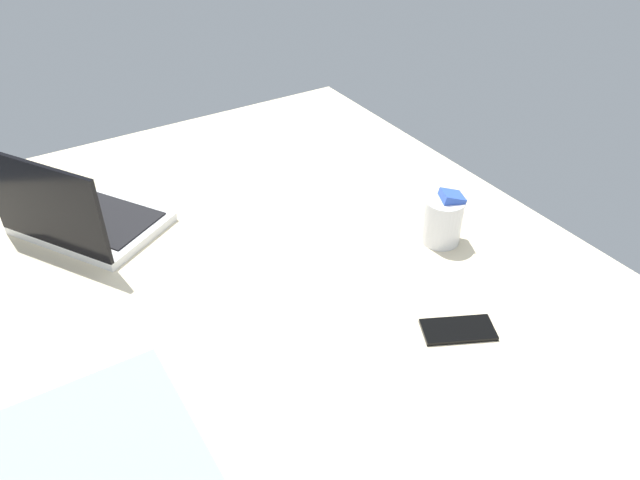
# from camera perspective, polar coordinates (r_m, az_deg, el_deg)

# --- Properties ---
(bed_mattress) EXTENTS (1.80, 1.40, 0.18)m
(bed_mattress) POSITION_cam_1_polar(r_m,az_deg,el_deg) (1.35, -3.83, -7.85)
(bed_mattress) COLOR beige
(bed_mattress) RESTS_ON ground
(laptop) EXTENTS (0.40, 0.37, 0.23)m
(laptop) POSITION_cam_1_polar(r_m,az_deg,el_deg) (1.54, -21.53, 1.94)
(laptop) COLOR silver
(laptop) RESTS_ON bed_mattress
(snack_cup) EXTENTS (0.09, 0.10, 0.13)m
(snack_cup) POSITION_cam_1_polar(r_m,az_deg,el_deg) (1.43, 11.43, 1.91)
(snack_cup) COLOR silver
(snack_cup) RESTS_ON bed_mattress
(cell_phone) EXTENTS (0.12, 0.16, 0.01)m
(cell_phone) POSITION_cam_1_polar(r_m,az_deg,el_deg) (1.23, 12.78, -8.18)
(cell_phone) COLOR black
(cell_phone) RESTS_ON bed_mattress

